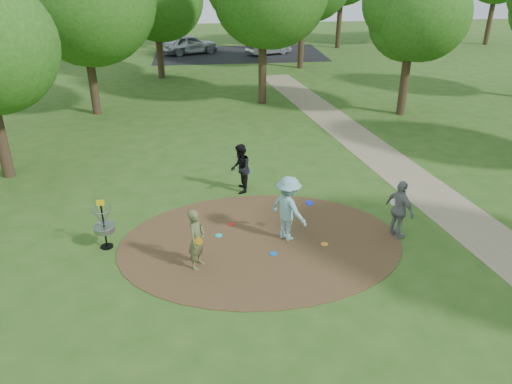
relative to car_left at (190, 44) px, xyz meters
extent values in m
plane|color=#2D5119|center=(2.08, -30.57, -0.79)|extent=(100.00, 100.00, 0.00)
cylinder|color=#47301C|center=(2.08, -30.57, -0.78)|extent=(8.40, 8.40, 0.02)
cube|color=#8C7A5B|center=(8.58, -28.57, -0.78)|extent=(7.55, 39.89, 0.01)
cube|color=black|center=(4.08, -0.57, -0.78)|extent=(14.00, 8.00, 0.01)
imported|color=#5A6138|center=(0.22, -31.58, 0.08)|extent=(0.65, 0.75, 1.74)
cylinder|color=orange|center=(0.27, -31.77, 0.13)|extent=(0.22, 0.08, 0.22)
imported|color=#7DB4BA|center=(2.91, -30.40, 0.22)|extent=(1.39, 1.48, 2.01)
cylinder|color=#0D1BDF|center=(3.53, -30.43, 0.38)|extent=(0.31, 0.30, 0.08)
imported|color=black|center=(1.81, -27.00, 0.10)|extent=(0.78, 0.94, 1.78)
cylinder|color=#0D31E8|center=(2.04, -27.03, 0.00)|extent=(0.23, 0.13, 0.22)
imported|color=gray|center=(6.21, -30.68, 0.13)|extent=(0.83, 1.16, 1.83)
cylinder|color=silver|center=(6.01, -30.66, 0.38)|extent=(0.23, 0.12, 0.22)
cylinder|color=#19C4CA|center=(0.86, -30.04, -0.76)|extent=(0.22, 0.22, 0.02)
cylinder|color=blue|center=(2.36, -31.24, -0.76)|extent=(0.22, 0.22, 0.02)
cylinder|color=red|center=(1.29, -29.40, -0.76)|extent=(0.22, 0.22, 0.02)
imported|color=#B7BAC0|center=(0.00, 0.00, 0.00)|extent=(4.98, 3.41, 1.57)
imported|color=#B1B4B9|center=(6.50, -1.08, -0.17)|extent=(3.96, 2.64, 1.23)
cylinder|color=orange|center=(3.93, -30.92, -0.76)|extent=(0.22, 0.22, 0.02)
cylinder|color=black|center=(-2.42, -30.27, -0.11)|extent=(0.05, 0.05, 1.35)
cylinder|color=black|center=(-2.42, -30.27, -0.77)|extent=(0.36, 0.36, 0.04)
cylinder|color=gray|center=(-2.42, -30.27, -0.17)|extent=(0.60, 0.60, 0.16)
torus|color=gray|center=(-2.42, -30.27, -0.09)|extent=(0.63, 0.63, 0.03)
torus|color=gray|center=(-2.42, -30.27, 0.46)|extent=(0.58, 0.58, 0.02)
cube|color=yellow|center=(-2.42, -30.27, 0.66)|extent=(0.22, 0.02, 0.18)
cylinder|color=#332316|center=(-6.92, -24.57, 0.92)|extent=(0.44, 0.44, 3.42)
cylinder|color=#332316|center=(-4.92, -16.57, 1.11)|extent=(0.44, 0.44, 3.80)
sphere|color=#254F15|center=(-4.92, -16.57, 4.78)|extent=(6.44, 6.44, 6.44)
cylinder|color=#332316|center=(4.08, -15.57, 1.30)|extent=(0.44, 0.44, 4.18)
cylinder|color=#332316|center=(11.08, -18.57, 1.02)|extent=(0.44, 0.44, 3.61)
sphere|color=#254F15|center=(11.08, -18.57, 4.06)|extent=(4.48, 4.48, 4.48)
cylinder|color=#332316|center=(-1.92, -8.57, 0.92)|extent=(0.44, 0.44, 3.42)
sphere|color=#254F15|center=(-1.92, -8.57, 4.10)|extent=(5.32, 5.32, 5.32)
cylinder|color=#332316|center=(8.08, -6.57, 1.40)|extent=(0.44, 0.44, 4.37)
camera|label=1|loc=(0.44, -43.12, 7.03)|focal=35.00mm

